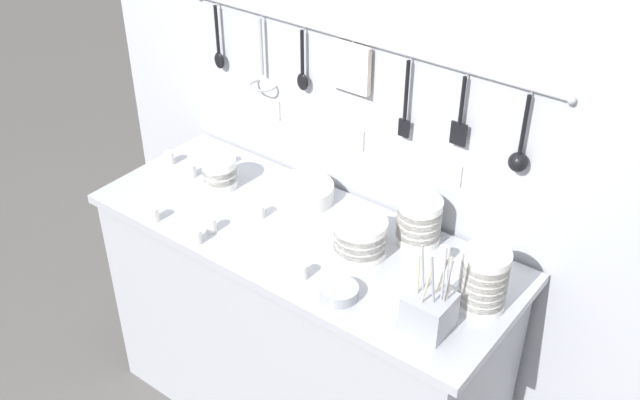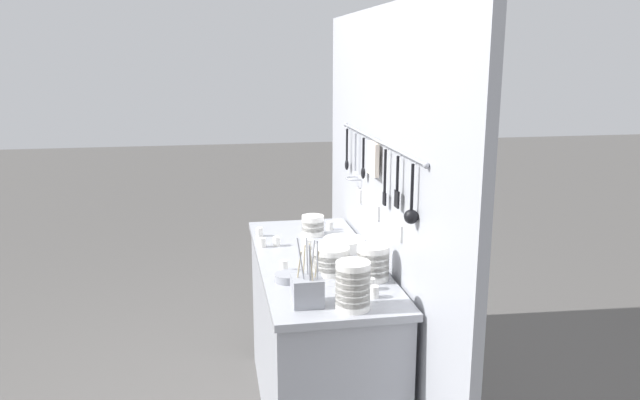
{
  "view_description": "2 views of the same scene",
  "coord_description": "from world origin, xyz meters",
  "px_view_note": "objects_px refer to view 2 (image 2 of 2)",
  "views": [
    {
      "loc": [
        1.2,
        -1.48,
        2.24
      ],
      "look_at": [
        0.05,
        0.03,
        0.97
      ],
      "focal_mm": 42.0,
      "sensor_mm": 36.0,
      "label": 1
    },
    {
      "loc": [
        2.75,
        -0.47,
        1.78
      ],
      "look_at": [
        0.05,
        0.01,
        1.14
      ],
      "focal_mm": 35.0,
      "sensor_mm": 36.0,
      "label": 2
    }
  ],
  "objects_px": {
    "cup_back_right": "(259,232)",
    "bowl_stack_wide_centre": "(313,225)",
    "cup_mid_row": "(305,219)",
    "steel_mixing_bowl": "(288,277)",
    "cup_beside_plates": "(371,284)",
    "plate_stack": "(344,244)",
    "cup_front_left": "(330,226)",
    "cup_edge_far": "(277,241)",
    "cup_centre": "(263,242)",
    "bowl_stack_back_corner": "(373,262)",
    "bowl_stack_nested_right": "(331,260)",
    "cup_back_left": "(284,265)",
    "cup_front_right": "(308,244)",
    "cup_by_caddy": "(306,225)",
    "cup_edge_near": "(374,292)",
    "cutlery_caddy": "(307,290)",
    "bowl_stack_short_front": "(353,285)"
  },
  "relations": [
    {
      "from": "cup_back_right",
      "to": "bowl_stack_wide_centre",
      "type": "bearing_deg",
      "value": 84.7
    },
    {
      "from": "bowl_stack_wide_centre",
      "to": "cup_mid_row",
      "type": "bearing_deg",
      "value": -179.34
    },
    {
      "from": "steel_mixing_bowl",
      "to": "cup_beside_plates",
      "type": "bearing_deg",
      "value": 64.5
    },
    {
      "from": "plate_stack",
      "to": "cup_front_left",
      "type": "relative_size",
      "value": 4.36
    },
    {
      "from": "cup_front_left",
      "to": "cup_edge_far",
      "type": "bearing_deg",
      "value": -52.72
    },
    {
      "from": "bowl_stack_wide_centre",
      "to": "cup_centre",
      "type": "bearing_deg",
      "value": -59.24
    },
    {
      "from": "bowl_stack_back_corner",
      "to": "cup_centre",
      "type": "distance_m",
      "value": 0.69
    },
    {
      "from": "bowl_stack_back_corner",
      "to": "cup_centre",
      "type": "xyz_separation_m",
      "value": [
        -0.54,
        -0.42,
        -0.05
      ]
    },
    {
      "from": "bowl_stack_back_corner",
      "to": "cup_mid_row",
      "type": "xyz_separation_m",
      "value": [
        -0.95,
        -0.15,
        -0.05
      ]
    },
    {
      "from": "bowl_stack_nested_right",
      "to": "cup_beside_plates",
      "type": "distance_m",
      "value": 0.25
    },
    {
      "from": "bowl_stack_nested_right",
      "to": "cup_back_left",
      "type": "distance_m",
      "value": 0.21
    },
    {
      "from": "steel_mixing_bowl",
      "to": "cup_front_right",
      "type": "bearing_deg",
      "value": 160.33
    },
    {
      "from": "steel_mixing_bowl",
      "to": "cup_by_caddy",
      "type": "height_order",
      "value": "cup_by_caddy"
    },
    {
      "from": "bowl_stack_wide_centre",
      "to": "bowl_stack_back_corner",
      "type": "bearing_deg",
      "value": 11.44
    },
    {
      "from": "cup_back_left",
      "to": "cup_edge_near",
      "type": "xyz_separation_m",
      "value": [
        0.37,
        0.31,
        0.0
      ]
    },
    {
      "from": "cutlery_caddy",
      "to": "cup_by_caddy",
      "type": "xyz_separation_m",
      "value": [
        -1.05,
        0.16,
        -0.04
      ]
    },
    {
      "from": "cup_edge_near",
      "to": "cup_back_right",
      "type": "relative_size",
      "value": 1.0
    },
    {
      "from": "cup_by_caddy",
      "to": "cup_front_left",
      "type": "relative_size",
      "value": 1.0
    },
    {
      "from": "cup_front_right",
      "to": "cup_centre",
      "type": "height_order",
      "value": "same"
    },
    {
      "from": "bowl_stack_back_corner",
      "to": "plate_stack",
      "type": "bearing_deg",
      "value": -175.34
    },
    {
      "from": "cup_by_caddy",
      "to": "cup_mid_row",
      "type": "bearing_deg",
      "value": 173.18
    },
    {
      "from": "bowl_stack_back_corner",
      "to": "cup_front_left",
      "type": "distance_m",
      "value": 0.79
    },
    {
      "from": "cup_by_caddy",
      "to": "cup_back_left",
      "type": "xyz_separation_m",
      "value": [
        0.66,
        -0.2,
        0.0
      ]
    },
    {
      "from": "bowl_stack_nested_right",
      "to": "cup_centre",
      "type": "height_order",
      "value": "bowl_stack_nested_right"
    },
    {
      "from": "plate_stack",
      "to": "cup_edge_far",
      "type": "relative_size",
      "value": 4.36
    },
    {
      "from": "bowl_stack_wide_centre",
      "to": "plate_stack",
      "type": "distance_m",
      "value": 0.3
    },
    {
      "from": "cutlery_caddy",
      "to": "cup_mid_row",
      "type": "distance_m",
      "value": 1.19
    },
    {
      "from": "bowl_stack_short_front",
      "to": "cup_back_right",
      "type": "distance_m",
      "value": 1.06
    },
    {
      "from": "bowl_stack_short_front",
      "to": "cup_front_left",
      "type": "xyz_separation_m",
      "value": [
        -1.08,
        0.12,
        -0.07
      ]
    },
    {
      "from": "bowl_stack_back_corner",
      "to": "cup_back_right",
      "type": "distance_m",
      "value": 0.85
    },
    {
      "from": "cup_by_caddy",
      "to": "cup_front_left",
      "type": "bearing_deg",
      "value": 71.59
    },
    {
      "from": "cup_front_left",
      "to": "bowl_stack_short_front",
      "type": "bearing_deg",
      "value": -6.43
    },
    {
      "from": "bowl_stack_back_corner",
      "to": "cup_back_left",
      "type": "height_order",
      "value": "bowl_stack_back_corner"
    },
    {
      "from": "plate_stack",
      "to": "bowl_stack_back_corner",
      "type": "bearing_deg",
      "value": 4.66
    },
    {
      "from": "cup_front_right",
      "to": "cup_front_left",
      "type": "relative_size",
      "value": 1.0
    },
    {
      "from": "cup_back_left",
      "to": "cup_front_right",
      "type": "distance_m",
      "value": 0.34
    },
    {
      "from": "cup_edge_far",
      "to": "cup_beside_plates",
      "type": "bearing_deg",
      "value": 25.59
    },
    {
      "from": "bowl_stack_wide_centre",
      "to": "bowl_stack_short_front",
      "type": "relative_size",
      "value": 0.63
    },
    {
      "from": "cup_edge_near",
      "to": "cup_mid_row",
      "type": "xyz_separation_m",
      "value": [
        -1.16,
        -0.1,
        0.0
      ]
    },
    {
      "from": "cup_beside_plates",
      "to": "cup_back_right",
      "type": "bearing_deg",
      "value": -155.46
    },
    {
      "from": "cup_edge_near",
      "to": "cup_beside_plates",
      "type": "bearing_deg",
      "value": 174.38
    },
    {
      "from": "cup_mid_row",
      "to": "cup_back_right",
      "type": "xyz_separation_m",
      "value": [
        0.22,
        -0.28,
        0.0
      ]
    },
    {
      "from": "cutlery_caddy",
      "to": "cup_beside_plates",
      "type": "height_order",
      "value": "cutlery_caddy"
    },
    {
      "from": "bowl_stack_wide_centre",
      "to": "cup_back_left",
      "type": "relative_size",
      "value": 2.48
    },
    {
      "from": "bowl_stack_wide_centre",
      "to": "bowl_stack_short_front",
      "type": "height_order",
      "value": "bowl_stack_short_front"
    },
    {
      "from": "cup_front_right",
      "to": "bowl_stack_back_corner",
      "type": "bearing_deg",
      "value": 23.35
    },
    {
      "from": "cutlery_caddy",
      "to": "cup_front_right",
      "type": "distance_m",
      "value": 0.71
    },
    {
      "from": "cup_edge_far",
      "to": "steel_mixing_bowl",
      "type": "bearing_deg",
      "value": -0.71
    },
    {
      "from": "bowl_stack_short_front",
      "to": "bowl_stack_nested_right",
      "type": "bearing_deg",
      "value": -179.36
    },
    {
      "from": "bowl_stack_nested_right",
      "to": "bowl_stack_short_front",
      "type": "height_order",
      "value": "bowl_stack_short_front"
    }
  ]
}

